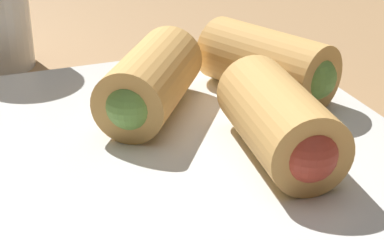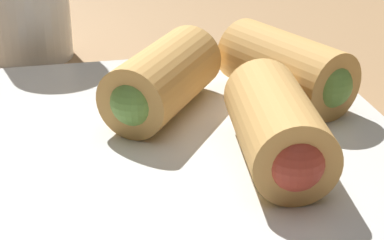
% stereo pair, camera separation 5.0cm
% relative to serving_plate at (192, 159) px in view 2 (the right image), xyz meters
% --- Properties ---
extents(table_surface, '(1.80, 1.40, 0.02)m').
position_rel_serving_plate_xyz_m(table_surface, '(-0.03, -0.03, -0.02)').
color(table_surface, '#A87F54').
rests_on(table_surface, ground).
extents(serving_plate, '(0.31, 0.26, 0.01)m').
position_rel_serving_plate_xyz_m(serving_plate, '(0.00, 0.00, 0.00)').
color(serving_plate, silver).
rests_on(serving_plate, table_surface).
extents(roll_front_left, '(0.10, 0.09, 0.04)m').
position_rel_serving_plate_xyz_m(roll_front_left, '(0.05, 0.01, 0.03)').
color(roll_front_left, '#DBA356').
rests_on(roll_front_left, serving_plate).
extents(roll_front_right, '(0.10, 0.05, 0.04)m').
position_rel_serving_plate_xyz_m(roll_front_right, '(-0.03, -0.04, 0.03)').
color(roll_front_right, '#DBA356').
rests_on(roll_front_right, serving_plate).
extents(roll_back_left, '(0.10, 0.08, 0.04)m').
position_rel_serving_plate_xyz_m(roll_back_left, '(0.05, -0.08, 0.03)').
color(roll_back_left, '#DBA356').
rests_on(roll_back_left, serving_plate).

